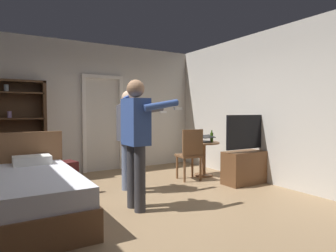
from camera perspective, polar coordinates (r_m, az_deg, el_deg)
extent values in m
plane|color=#997A56|center=(4.28, -4.79, -15.26)|extent=(5.92, 5.92, 0.00)
cube|color=beige|center=(6.65, -15.39, 3.45)|extent=(5.33, 0.12, 2.82)
cube|color=beige|center=(5.72, 19.31, 3.49)|extent=(0.12, 5.62, 2.82)
cube|color=white|center=(6.55, -16.05, 0.08)|extent=(0.08, 0.08, 2.05)
cube|color=white|center=(6.82, -9.14, 0.27)|extent=(0.08, 0.08, 2.05)
cube|color=white|center=(6.71, -12.62, 9.30)|extent=(0.93, 0.08, 0.08)
cube|color=brown|center=(4.04, -28.95, -14.14)|extent=(1.65, 2.08, 0.35)
cube|color=white|center=(3.97, -29.05, -10.20)|extent=(1.59, 2.02, 0.22)
cube|color=brown|center=(4.94, -29.47, -7.09)|extent=(1.65, 0.08, 1.02)
cube|color=white|center=(4.69, -24.95, -6.02)|extent=(0.50, 0.34, 0.12)
cube|color=#4C331E|center=(6.22, -22.92, -0.81)|extent=(0.06, 0.32, 1.91)
cube|color=#4C331E|center=(6.18, -27.53, 7.77)|extent=(1.02, 0.32, 0.04)
cube|color=#4C331E|center=(6.32, -27.41, -0.85)|extent=(1.02, 0.02, 1.91)
cube|color=#4C331E|center=(6.25, -27.17, -7.51)|extent=(0.96, 0.32, 0.03)
cube|color=#4C331E|center=(6.19, -27.27, -3.14)|extent=(0.96, 0.32, 0.03)
cube|color=#4C331E|center=(6.16, -27.38, 1.29)|extent=(0.96, 0.32, 0.03)
cylinder|color=#967AA8|center=(6.15, -28.50, 1.98)|extent=(0.07, 0.07, 0.12)
cube|color=#4C331E|center=(6.17, -27.48, 5.74)|extent=(0.96, 0.32, 0.03)
cylinder|color=#8E9BA2|center=(6.16, -28.97, 6.46)|extent=(0.08, 0.08, 0.13)
cube|color=brown|center=(5.67, 15.25, -7.72)|extent=(0.98, 0.40, 0.60)
cube|color=black|center=(5.58, 15.49, -1.08)|extent=(1.07, 0.05, 0.62)
cube|color=slate|center=(5.60, 15.26, -1.06)|extent=(1.01, 0.01, 0.56)
cylinder|color=brown|center=(6.13, 6.97, -6.50)|extent=(0.08, 0.08, 0.67)
cylinder|color=brown|center=(6.19, 6.96, -9.43)|extent=(0.38, 0.38, 0.03)
cylinder|color=brown|center=(6.08, 6.99, -3.25)|extent=(0.64, 0.64, 0.03)
cube|color=black|center=(6.06, 6.77, -3.01)|extent=(0.34, 0.25, 0.02)
cube|color=black|center=(5.96, 7.58, -2.03)|extent=(0.34, 0.23, 0.06)
cube|color=navy|center=(5.97, 7.54, -2.03)|extent=(0.31, 0.20, 0.04)
cylinder|color=#355714|center=(6.10, 8.50, -2.19)|extent=(0.06, 0.06, 0.19)
cylinder|color=#355714|center=(6.09, 8.51, -1.06)|extent=(0.03, 0.03, 0.05)
cylinder|color=brown|center=(6.00, 4.76, -7.76)|extent=(0.04, 0.04, 0.45)
cylinder|color=brown|center=(5.86, 1.78, -8.02)|extent=(0.04, 0.04, 0.45)
cylinder|color=brown|center=(5.71, 6.35, -8.32)|extent=(0.04, 0.04, 0.45)
cylinder|color=brown|center=(5.56, 3.24, -8.62)|extent=(0.04, 0.04, 0.45)
cube|color=brown|center=(5.74, 4.04, -5.77)|extent=(0.48, 0.48, 0.04)
cube|color=brown|center=(5.55, 4.84, -3.26)|extent=(0.42, 0.10, 0.50)
cylinder|color=#333338|center=(4.14, -6.93, -9.60)|extent=(0.15, 0.15, 0.88)
cylinder|color=#333338|center=(3.95, -5.49, -10.20)|extent=(0.15, 0.15, 0.88)
cube|color=#334C8C|center=(3.95, -6.29, 0.82)|extent=(0.27, 0.40, 0.62)
sphere|color=#936B4C|center=(3.96, -6.33, 7.25)|extent=(0.24, 0.24, 0.24)
cylinder|color=#334C8C|center=(4.18, -6.58, 2.52)|extent=(0.35, 0.10, 0.50)
cylinder|color=#334C8C|center=(3.88, -1.40, 4.06)|extent=(0.53, 0.11, 0.17)
cube|color=white|center=(4.00, 1.95, 3.42)|extent=(0.12, 0.04, 0.04)
cylinder|color=slate|center=(5.05, -8.16, -7.58)|extent=(0.15, 0.15, 0.84)
cylinder|color=slate|center=(4.84, -6.97, -8.02)|extent=(0.15, 0.15, 0.84)
cube|color=#4C4C56|center=(4.86, -7.64, 0.54)|extent=(0.28, 0.43, 0.59)
sphere|color=#D8AD8C|center=(4.86, -7.67, 5.52)|extent=(0.23, 0.23, 0.23)
cylinder|color=#4C4C56|center=(5.11, -7.87, 1.86)|extent=(0.33, 0.10, 0.48)
cylinder|color=#4C4C56|center=(4.77, -3.69, 3.11)|extent=(0.52, 0.11, 0.15)
cube|color=white|center=(4.88, -0.96, 2.75)|extent=(0.12, 0.04, 0.04)
cube|color=#4C1919|center=(5.43, -20.53, -9.04)|extent=(0.64, 0.47, 0.46)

